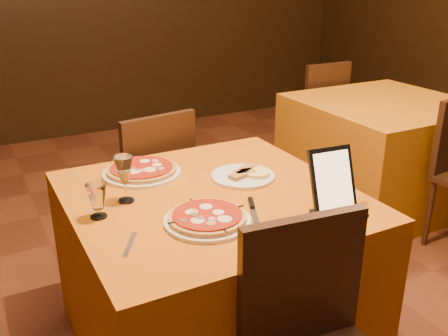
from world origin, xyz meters
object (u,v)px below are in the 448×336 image
chair_side_far (311,114)px  side_table (381,152)px  chair_main_far (145,187)px  pizza_far (142,171)px  water_glass (97,201)px  pizza_near (207,219)px  tablet (333,180)px  wine_glass (125,179)px  main_table (212,273)px

chair_side_far → side_table: bearing=90.0°
chair_main_far → pizza_far: chair_main_far is taller
side_table → chair_side_far: (0.00, 0.83, 0.08)m
water_glass → pizza_far: bearing=49.4°
pizza_near → water_glass: water_glass is taller
tablet → pizza_far: bearing=132.6°
chair_main_far → pizza_far: bearing=62.1°
wine_glass → chair_side_far: bearing=36.6°
side_table → wine_glass: bearing=-161.1°
chair_side_far → tablet: bearing=54.2°
chair_side_far → tablet: size_ratio=3.73×
tablet → pizza_near: bearing=170.4°
pizza_near → pizza_far: bearing=95.8°
side_table → main_table: bearing=-155.4°
main_table → tablet: tablet is taller
chair_main_far → tablet: 1.29m
chair_main_far → chair_side_far: 1.93m
water_glass → main_table: bearing=-1.1°
main_table → chair_main_far: bearing=90.0°
side_table → pizza_far: size_ratio=3.21×
side_table → pizza_near: size_ratio=3.53×
chair_main_far → chair_side_far: (1.76, 0.80, 0.00)m
pizza_near → side_table: bearing=28.5°
chair_side_far → pizza_near: 2.66m
chair_main_far → water_glass: 1.01m
chair_main_far → tablet: tablet is taller
side_table → chair_side_far: bearing=90.0°
main_table → water_glass: size_ratio=8.46×
side_table → water_glass: size_ratio=8.46×
pizza_near → water_glass: bearing=145.9°
tablet → chair_side_far: bearing=59.3°
chair_side_far → pizza_far: size_ratio=2.65×
chair_side_far → pizza_far: bearing=34.1°
main_table → pizza_far: bearing=117.9°
side_table → pizza_near: 2.17m
main_table → chair_side_far: bearing=43.0°
side_table → pizza_near: pizza_near is taller
main_table → side_table: bearing=24.6°
pizza_near → pizza_far: same height
side_table → pizza_far: pizza_far is taller
chair_side_far → pizza_near: (-1.88, -1.85, 0.31)m
side_table → tablet: bearing=-141.3°
wine_glass → water_glass: bearing=-147.0°
main_table → side_table: size_ratio=1.00×
chair_main_far → wine_glass: size_ratio=4.79×
wine_glass → tablet: 0.78m
chair_side_far → chair_main_far: bearing=24.5°
wine_glass → water_glass: 0.16m
main_table → chair_side_far: chair_side_far is taller
pizza_far → pizza_near: bearing=-84.2°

